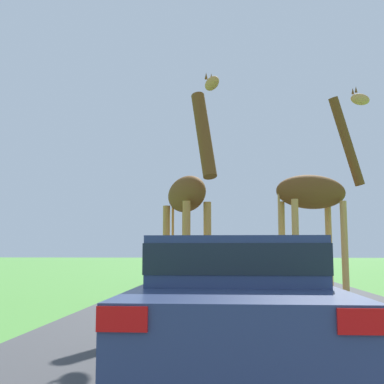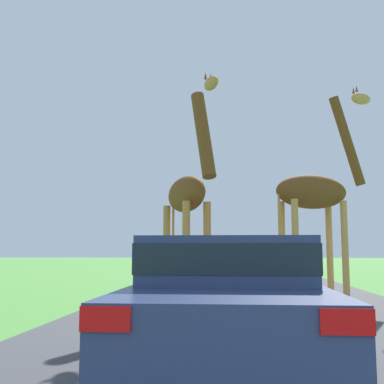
# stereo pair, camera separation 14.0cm
# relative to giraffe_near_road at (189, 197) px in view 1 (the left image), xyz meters

# --- Properties ---
(road) EXTENTS (7.37, 120.00, 0.00)m
(road) POSITION_rel_giraffe_near_road_xyz_m (1.51, 17.61, -2.57)
(road) COLOR #424244
(road) RESTS_ON ground
(giraffe_near_road) EXTENTS (1.66, 2.64, 5.36)m
(giraffe_near_road) POSITION_rel_giraffe_near_road_xyz_m (0.00, 0.00, 0.00)
(giraffe_near_road) COLOR #B77F3D
(giraffe_near_road) RESTS_ON ground
(giraffe_companion) EXTENTS (2.74, 1.52, 5.47)m
(giraffe_companion) POSITION_rel_giraffe_near_road_xyz_m (3.12, 0.03, 0.03)
(giraffe_companion) COLOR tan
(giraffe_companion) RESTS_ON ground
(car_lead_maroon) EXTENTS (1.78, 4.23, 1.40)m
(car_lead_maroon) POSITION_rel_giraffe_near_road_xyz_m (1.00, -6.70, -1.82)
(car_lead_maroon) COLOR navy
(car_lead_maroon) RESTS_ON ground
(car_queue_right) EXTENTS (1.89, 4.79, 1.28)m
(car_queue_right) POSITION_rel_giraffe_near_road_xyz_m (0.61, 5.60, -1.88)
(car_queue_right) COLOR #144C28
(car_queue_right) RESTS_ON ground
(car_queue_left) EXTENTS (1.80, 4.31, 1.36)m
(car_queue_left) POSITION_rel_giraffe_near_road_xyz_m (2.61, 12.58, -1.84)
(car_queue_left) COLOR silver
(car_queue_left) RESTS_ON ground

